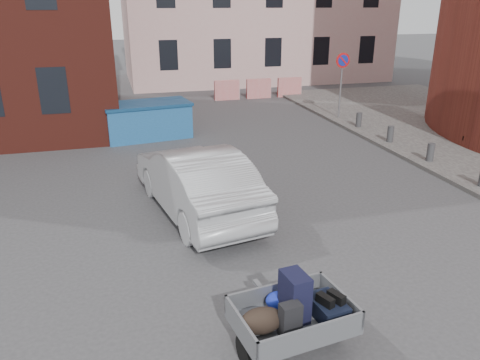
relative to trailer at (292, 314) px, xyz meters
name	(u,v)px	position (x,y,z in m)	size (l,w,h in m)	color
ground	(285,239)	(1.10, 3.15, -0.61)	(120.00, 120.00, 0.00)	#38383A
no_parking_sign	(342,72)	(7.10, 12.63, 1.41)	(0.60, 0.09, 2.65)	gray
bollards	(431,152)	(7.10, 6.55, -0.21)	(0.22, 9.02, 0.55)	#3A3A3D
barriers	(259,89)	(5.30, 18.15, -0.11)	(4.70, 0.18, 1.00)	red
trailer	(292,314)	(0.00, 0.00, 0.00)	(1.73, 1.89, 1.20)	black
dumpster	(147,120)	(-0.94, 12.00, 0.04)	(3.29, 2.02, 1.30)	#2160A1
silver_car	(196,180)	(-0.40, 5.05, 0.18)	(1.67, 4.80, 1.58)	#A8ABB0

